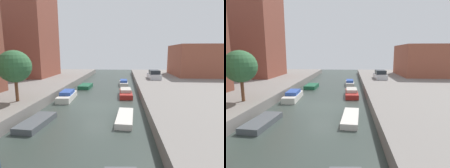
% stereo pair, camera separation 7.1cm
% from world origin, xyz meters
% --- Properties ---
extents(ground_plane, '(84.00, 84.00, 0.00)m').
position_xyz_m(ground_plane, '(0.00, 0.00, 0.00)').
color(ground_plane, '#333D38').
extents(apartment_tower_far, '(10.00, 9.29, 25.76)m').
position_xyz_m(apartment_tower_far, '(-16.00, 16.10, 13.88)').
color(apartment_tower_far, brown).
rests_on(apartment_tower_far, quay_left).
extents(low_block_right, '(10.00, 10.34, 6.09)m').
position_xyz_m(low_block_right, '(18.00, 19.65, 4.04)').
color(low_block_right, brown).
rests_on(low_block_right, quay_right).
extents(street_tree_2, '(2.93, 2.93, 4.73)m').
position_xyz_m(street_tree_2, '(-6.92, -2.10, 4.25)').
color(street_tree_2, brown).
rests_on(street_tree_2, quay_left).
extents(parked_car, '(1.99, 4.11, 1.55)m').
position_xyz_m(parked_car, '(8.27, 13.93, 1.65)').
color(parked_car, '#B7B7BC').
rests_on(parked_car, quay_right).
extents(moored_boat_left_2, '(1.84, 3.86, 0.45)m').
position_xyz_m(moored_boat_left_2, '(-3.65, -5.10, 0.23)').
color(moored_boat_left_2, '#4C5156').
rests_on(moored_boat_left_2, ground_plane).
extents(moored_boat_left_3, '(1.70, 4.41, 1.06)m').
position_xyz_m(moored_boat_left_3, '(-3.72, 2.57, 0.45)').
color(moored_boat_left_3, beige).
rests_on(moored_boat_left_3, ground_plane).
extents(moored_boat_left_4, '(1.79, 3.37, 0.54)m').
position_xyz_m(moored_boat_left_4, '(-3.07, 9.77, 0.27)').
color(moored_boat_left_4, '#195638').
rests_on(moored_boat_left_4, ground_plane).
extents(moored_boat_right_2, '(1.54, 4.07, 0.47)m').
position_xyz_m(moored_boat_right_2, '(3.12, -3.70, 0.23)').
color(moored_boat_right_2, beige).
rests_on(moored_boat_right_2, ground_plane).
extents(moored_boat_right_3, '(1.66, 4.16, 0.96)m').
position_xyz_m(moored_boat_right_3, '(3.24, 4.73, 0.40)').
color(moored_boat_right_3, maroon).
rests_on(moored_boat_right_3, ground_plane).
extents(moored_boat_right_4, '(1.50, 3.97, 0.96)m').
position_xyz_m(moored_boat_right_4, '(2.95, 12.73, 0.40)').
color(moored_boat_right_4, beige).
rests_on(moored_boat_right_4, ground_plane).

